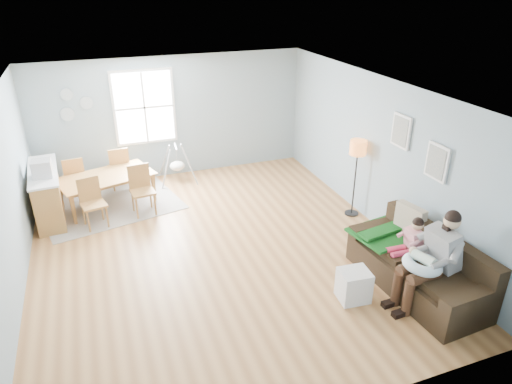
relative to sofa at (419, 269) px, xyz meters
name	(u,v)px	position (x,y,z in m)	size (l,w,h in m)	color
room	(212,110)	(-2.51, 2.02, 2.11)	(8.40, 9.40, 3.90)	#9B6337
window	(144,107)	(-3.11, 5.49, 1.34)	(1.32, 0.08, 1.62)	white
pictures	(418,146)	(0.45, 0.97, 1.54)	(0.05, 1.34, 0.74)	white
wall_plates	(74,105)	(-4.52, 5.49, 1.52)	(0.67, 0.02, 0.66)	#8CA1A8
sofa	(419,269)	(0.00, 0.00, 0.00)	(1.07, 2.23, 0.88)	black
green_throw	(385,233)	(-0.13, 0.72, 0.25)	(0.99, 0.82, 0.04)	#14591F
beige_pillow	(410,220)	(0.19, 0.58, 0.48)	(0.14, 0.50, 0.50)	tan
father	(433,257)	(-0.12, -0.32, 0.45)	(1.01, 0.47, 1.42)	gray
nursing_pillow	(422,264)	(-0.28, -0.33, 0.37)	(0.54, 0.54, 0.15)	#C6E6F8
infant	(421,257)	(-0.29, -0.29, 0.47)	(0.22, 0.41, 0.15)	white
toddler	(410,239)	(-0.10, 0.20, 0.42)	(0.53, 0.27, 0.83)	white
floor_lamp	(357,154)	(0.29, 2.34, 0.94)	(0.30, 0.30, 1.51)	black
storage_cube	(353,285)	(-1.06, 0.09, -0.08)	(0.45, 0.41, 0.47)	silver
rug	(111,205)	(-4.11, 4.37, -0.31)	(2.59, 1.97, 0.01)	gray
dining_table	(108,191)	(-4.11, 4.37, 0.00)	(1.80, 1.00, 0.63)	olive
chair_sw	(92,199)	(-4.43, 3.65, 0.21)	(0.50, 0.50, 0.92)	olive
chair_se	(141,186)	(-3.51, 3.85, 0.24)	(0.48, 0.48, 0.96)	olive
chair_nw	(74,176)	(-4.72, 4.90, 0.21)	(0.46, 0.46, 0.92)	olive
chair_ne	(119,166)	(-3.81, 5.10, 0.23)	(0.46, 0.46, 0.95)	olive
counter	(47,193)	(-5.21, 4.29, 0.17)	(0.61, 1.74, 0.96)	olive
monitor	(42,169)	(-5.18, 3.97, 0.80)	(0.33, 0.31, 0.31)	#B7B7BC
baby_swing	(177,165)	(-2.57, 5.12, 0.06)	(0.87, 0.88, 0.82)	#B7B7BC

